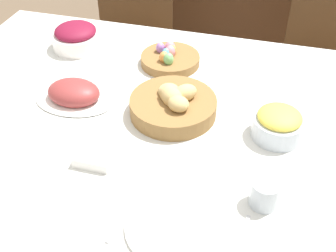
# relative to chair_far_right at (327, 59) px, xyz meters

# --- Properties ---
(dining_table) EXTENTS (1.85, 1.19, 0.76)m
(dining_table) POSITION_rel_chair_far_right_xyz_m (-0.53, -0.95, -0.14)
(dining_table) COLOR silver
(dining_table) RESTS_ON ground
(chair_far_right) EXTENTS (0.46, 0.46, 0.98)m
(chair_far_right) POSITION_rel_chair_far_right_xyz_m (0.00, 0.00, 0.00)
(chair_far_right) COLOR brown
(chair_far_right) RESTS_ON ground
(chair_far_left) EXTENTS (0.46, 0.46, 0.98)m
(chair_far_left) POSITION_rel_chair_far_right_xyz_m (-1.03, -0.00, 0.00)
(chair_far_left) COLOR brown
(chair_far_left) RESTS_ON ground
(bread_basket) EXTENTS (0.28, 0.28, 0.11)m
(bread_basket) POSITION_rel_chair_far_right_xyz_m (-0.55, -0.92, 0.28)
(bread_basket) COLOR olive
(bread_basket) RESTS_ON dining_table
(egg_basket) EXTENTS (0.22, 0.22, 0.08)m
(egg_basket) POSITION_rel_chair_far_right_xyz_m (-0.65, -0.63, 0.26)
(egg_basket) COLOR olive
(egg_basket) RESTS_ON dining_table
(ham_platter) EXTENTS (0.28, 0.20, 0.08)m
(ham_platter) POSITION_rel_chair_far_right_xyz_m (-0.90, -0.94, 0.27)
(ham_platter) COLOR white
(ham_platter) RESTS_ON dining_table
(beet_salad_bowl) EXTENTS (0.19, 0.19, 0.10)m
(beet_salad_bowl) POSITION_rel_chair_far_right_xyz_m (-1.04, -0.60, 0.29)
(beet_salad_bowl) COLOR white
(beet_salad_bowl) RESTS_ON dining_table
(pineapple_bowl) EXTENTS (0.16, 0.16, 0.10)m
(pineapple_bowl) POSITION_rel_chair_far_right_xyz_m (-0.22, -0.95, 0.29)
(pineapple_bowl) COLOR silver
(pineapple_bowl) RESTS_ON dining_table
(dinner_plate) EXTENTS (0.23, 0.23, 0.01)m
(dinner_plate) POSITION_rel_chair_far_right_xyz_m (-0.44, -1.36, 0.24)
(dinner_plate) COLOR white
(dinner_plate) RESTS_ON dining_table
(fork) EXTENTS (0.02, 0.17, 0.00)m
(fork) POSITION_rel_chair_far_right_xyz_m (-0.58, -1.36, 0.24)
(fork) COLOR #B7B7BC
(fork) RESTS_ON dining_table
(knife) EXTENTS (0.02, 0.17, 0.00)m
(knife) POSITION_rel_chair_far_right_xyz_m (-0.30, -1.36, 0.24)
(knife) COLOR #B7B7BC
(knife) RESTS_ON dining_table
(spoon) EXTENTS (0.02, 0.17, 0.00)m
(spoon) POSITION_rel_chair_far_right_xyz_m (-0.27, -1.36, 0.24)
(spoon) COLOR #B7B7BC
(spoon) RESTS_ON dining_table
(drinking_cup) EXTENTS (0.08, 0.08, 0.08)m
(drinking_cup) POSITION_rel_chair_far_right_xyz_m (-0.24, -1.23, 0.28)
(drinking_cup) COLOR silver
(drinking_cup) RESTS_ON dining_table
(butter_dish) EXTENTS (0.11, 0.07, 0.03)m
(butter_dish) POSITION_rel_chair_far_right_xyz_m (-0.72, -1.21, 0.26)
(butter_dish) COLOR white
(butter_dish) RESTS_ON dining_table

